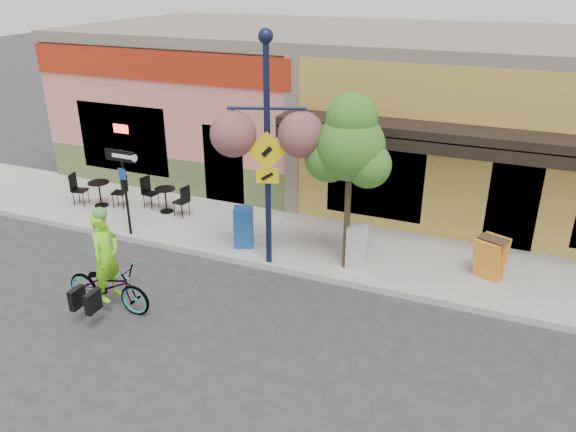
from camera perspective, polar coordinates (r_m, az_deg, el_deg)
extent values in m
plane|color=#2D2D30|center=(11.92, -1.41, -6.99)|extent=(90.00, 90.00, 0.00)
cube|color=#9E9B93|center=(13.51, 2.02, -2.71)|extent=(24.00, 3.00, 0.15)
cube|color=#A8A59E|center=(12.32, -0.37, -5.49)|extent=(24.00, 0.12, 0.15)
imported|color=maroon|center=(11.47, -17.78, -6.77)|extent=(1.86, 0.66, 0.97)
imported|color=#85F91A|center=(11.24, -17.84, -5.05)|extent=(0.43, 0.65, 1.78)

